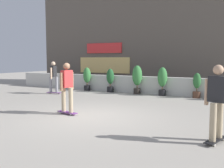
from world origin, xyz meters
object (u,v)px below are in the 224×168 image
(potted_plant_2, at_px, (137,77))
(skater_by_wall_left, at_px, (67,86))
(potted_plant_1, at_px, (110,79))
(potted_plant_3, at_px, (162,79))
(skater_foreground, at_px, (54,76))
(potted_plant_0, at_px, (87,78))
(potted_plant_4, at_px, (197,85))
(skater_far_right, at_px, (217,100))

(potted_plant_2, bearing_deg, skater_by_wall_left, -91.23)
(potted_plant_1, height_order, potted_plant_3, potted_plant_3)
(potted_plant_2, relative_size, skater_foreground, 0.88)
(potted_plant_3, xyz_separation_m, skater_by_wall_left, (-1.48, -5.70, 0.13))
(potted_plant_0, distance_m, potted_plant_2, 3.13)
(potted_plant_4, distance_m, skater_by_wall_left, 6.51)
(potted_plant_4, bearing_deg, potted_plant_3, 180.00)
(potted_plant_0, bearing_deg, skater_far_right, -40.30)
(skater_far_right, bearing_deg, potted_plant_0, 139.70)
(skater_far_right, bearing_deg, skater_foreground, 151.97)
(potted_plant_2, height_order, potted_plant_3, potted_plant_2)
(skater_by_wall_left, xyz_separation_m, skater_foreground, (-3.76, 3.68, 0.00))
(potted_plant_2, xyz_separation_m, skater_foreground, (-3.88, -2.02, 0.07))
(potted_plant_2, relative_size, skater_far_right, 0.88)
(potted_plant_2, height_order, skater_far_right, skater_far_right)
(potted_plant_0, height_order, potted_plant_2, potted_plant_2)
(potted_plant_2, relative_size, skater_by_wall_left, 0.88)
(potted_plant_1, relative_size, skater_by_wall_left, 0.77)
(potted_plant_3, xyz_separation_m, potted_plant_4, (1.66, 0.00, -0.20))
(potted_plant_3, distance_m, skater_by_wall_left, 5.89)
(potted_plant_0, xyz_separation_m, skater_foreground, (-0.75, -2.02, 0.18))
(potted_plant_1, distance_m, skater_far_right, 8.95)
(skater_by_wall_left, bearing_deg, potted_plant_0, 117.84)
(skater_foreground, bearing_deg, potted_plant_2, 27.52)
(potted_plant_4, relative_size, skater_foreground, 0.70)
(potted_plant_3, xyz_separation_m, skater_far_right, (3.19, -6.51, 0.13))
(potted_plant_4, height_order, skater_foreground, skater_foreground)
(skater_far_right, relative_size, skater_by_wall_left, 1.00)
(potted_plant_3, distance_m, potted_plant_4, 1.67)
(potted_plant_4, distance_m, skater_foreground, 7.19)
(potted_plant_0, distance_m, potted_plant_1, 1.53)
(potted_plant_0, relative_size, potted_plant_3, 0.95)
(potted_plant_1, bearing_deg, skater_foreground, -138.46)
(potted_plant_1, height_order, skater_by_wall_left, skater_by_wall_left)
(potted_plant_0, bearing_deg, skater_foreground, -110.32)
(potted_plant_1, xyz_separation_m, skater_foreground, (-2.28, -2.02, 0.22))
(potted_plant_0, distance_m, skater_foreground, 2.16)
(skater_far_right, bearing_deg, potted_plant_1, 133.34)
(potted_plant_0, distance_m, skater_by_wall_left, 6.45)
(potted_plant_1, bearing_deg, potted_plant_2, 0.00)
(potted_plant_0, xyz_separation_m, skater_far_right, (7.67, -6.51, 0.18))
(potted_plant_1, height_order, skater_foreground, skater_foreground)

